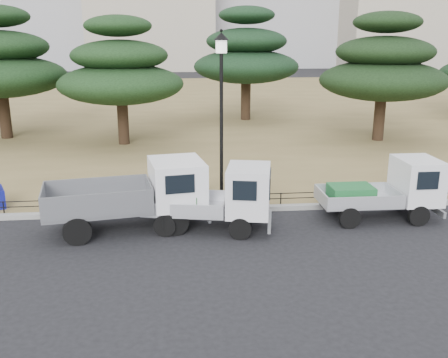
{
  "coord_description": "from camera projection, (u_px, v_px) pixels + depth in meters",
  "views": [
    {
      "loc": [
        -1.52,
        -12.94,
        5.53
      ],
      "look_at": [
        0.0,
        2.0,
        1.3
      ],
      "focal_mm": 40.0,
      "sensor_mm": 36.0,
      "label": 1
    }
  ],
  "objects": [
    {
      "name": "ground",
      "position": [
        231.0,
        242.0,
        14.04
      ],
      "size": [
        220.0,
        220.0,
        0.0
      ],
      "primitive_type": "plane",
      "color": "black"
    },
    {
      "name": "lawn",
      "position": [
        191.0,
        104.0,
        43.32
      ],
      "size": [
        120.0,
        56.0,
        0.15
      ],
      "primitive_type": "cube",
      "color": "olive",
      "rests_on": "ground"
    },
    {
      "name": "curb",
      "position": [
        222.0,
        210.0,
        16.51
      ],
      "size": [
        120.0,
        0.25,
        0.16
      ],
      "primitive_type": "cube",
      "color": "gray",
      "rests_on": "ground"
    },
    {
      "name": "truck_large",
      "position": [
        136.0,
        193.0,
        14.8
      ],
      "size": [
        4.89,
        2.54,
        2.03
      ],
      "rotation": [
        0.0,
        0.0,
        0.16
      ],
      "color": "black",
      "rests_on": "ground"
    },
    {
      "name": "truck_kei_front",
      "position": [
        218.0,
        198.0,
        14.78
      ],
      "size": [
        3.95,
        2.28,
        1.96
      ],
      "rotation": [
        0.0,
        0.0,
        -0.21
      ],
      "color": "black",
      "rests_on": "ground"
    },
    {
      "name": "truck_kei_rear",
      "position": [
        388.0,
        189.0,
        15.68
      ],
      "size": [
        3.69,
        1.63,
        1.93
      ],
      "rotation": [
        0.0,
        0.0,
        -0.01
      ],
      "color": "black",
      "rests_on": "ground"
    },
    {
      "name": "street_lamp",
      "position": [
        221.0,
        92.0,
        15.76
      ],
      "size": [
        0.5,
        0.5,
        5.58
      ],
      "color": "black",
      "rests_on": "lawn"
    },
    {
      "name": "pipe_fence",
      "position": [
        222.0,
        198.0,
        16.56
      ],
      "size": [
        38.0,
        0.04,
        0.4
      ],
      "color": "black",
      "rests_on": "lawn"
    },
    {
      "name": "pine_center_left",
      "position": [
        120.0,
        71.0,
        25.49
      ],
      "size": [
        6.44,
        6.44,
        6.55
      ],
      "color": "black",
      "rests_on": "lawn"
    },
    {
      "name": "pine_center_right",
      "position": [
        246.0,
        55.0,
        33.29
      ],
      "size": [
        7.04,
        7.04,
        7.47
      ],
      "color": "black",
      "rests_on": "lawn"
    },
    {
      "name": "pine_east_near",
      "position": [
        384.0,
        67.0,
        26.44
      ],
      "size": [
        6.71,
        6.71,
        6.78
      ],
      "color": "black",
      "rests_on": "lawn"
    }
  ]
}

